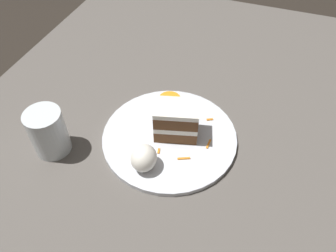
{
  "coord_description": "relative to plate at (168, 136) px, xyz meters",
  "views": [
    {
      "loc": [
        -0.46,
        -0.16,
        0.59
      ],
      "look_at": [
        -0.02,
        0.0,
        0.08
      ],
      "focal_mm": 35.0,
      "sensor_mm": 36.0,
      "label": 1
    }
  ],
  "objects": [
    {
      "name": "cream_dollop",
      "position": [
        -0.09,
        0.02,
        0.03
      ],
      "size": [
        0.06,
        0.05,
        0.05
      ],
      "primitive_type": "ellipsoid",
      "color": "white",
      "rests_on": "plate"
    },
    {
      "name": "drinking_glass",
      "position": [
        -0.11,
        0.22,
        0.04
      ],
      "size": [
        0.07,
        0.07,
        0.1
      ],
      "color": "silver",
      "rests_on": "dining_table"
    },
    {
      "name": "plate",
      "position": [
        0.0,
        0.0,
        0.0
      ],
      "size": [
        0.29,
        0.29,
        0.01
      ],
      "primitive_type": "cylinder",
      "color": "silver",
      "rests_on": "dining_table"
    },
    {
      "name": "orange_garnish",
      "position": [
        0.11,
        0.03,
        0.01
      ],
      "size": [
        0.05,
        0.05,
        0.0
      ],
      "primitive_type": "cylinder",
      "color": "orange",
      "rests_on": "plate"
    },
    {
      "name": "cake_slice",
      "position": [
        0.01,
        -0.01,
        0.05
      ],
      "size": [
        0.08,
        0.1,
        0.08
      ],
      "rotation": [
        0.0,
        0.0,
        0.26
      ],
      "color": "brown",
      "rests_on": "plate"
    },
    {
      "name": "ground_plane",
      "position": [
        0.02,
        -0.0,
        -0.05
      ],
      "size": [
        6.0,
        6.0,
        0.0
      ],
      "primitive_type": "plane",
      "color": "black",
      "rests_on": "ground"
    },
    {
      "name": "carrot_shreds_scatter",
      "position": [
        -0.01,
        -0.06,
        0.01
      ],
      "size": [
        0.14,
        0.1,
        0.0
      ],
      "color": "orange",
      "rests_on": "plate"
    },
    {
      "name": "dining_table",
      "position": [
        0.02,
        -0.0,
        -0.03
      ],
      "size": [
        1.32,
        0.99,
        0.04
      ],
      "primitive_type": "cube",
      "color": "#56514C",
      "rests_on": "ground"
    }
  ]
}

